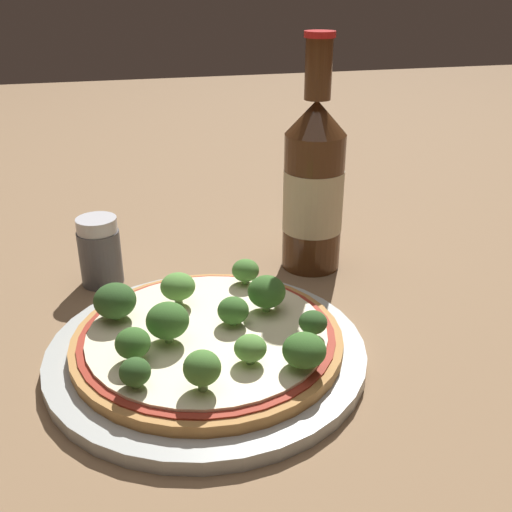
{
  "coord_description": "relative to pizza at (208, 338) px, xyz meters",
  "views": [
    {
      "loc": [
        -0.07,
        -0.44,
        0.29
      ],
      "look_at": [
        0.05,
        0.04,
        0.06
      ],
      "focal_mm": 42.0,
      "sensor_mm": 36.0,
      "label": 1
    }
  ],
  "objects": [
    {
      "name": "pepper_shaker",
      "position": [
        -0.08,
        0.16,
        0.02
      ],
      "size": [
        0.04,
        0.04,
        0.07
      ],
      "color": "#4C4C51",
      "rests_on": "ground_plane"
    },
    {
      "name": "broccoli_floret_1",
      "position": [
        0.02,
        0.01,
        0.02
      ],
      "size": [
        0.03,
        0.03,
        0.02
      ],
      "color": "#7A9E5B",
      "rests_on": "pizza"
    },
    {
      "name": "plate",
      "position": [
        -0.0,
        -0.0,
        -0.01
      ],
      "size": [
        0.27,
        0.27,
        0.01
      ],
      "color": "#B2B7B2",
      "rests_on": "ground_plane"
    },
    {
      "name": "ground_plane",
      "position": [
        0.01,
        0.02,
        -0.02
      ],
      "size": [
        3.0,
        3.0,
        0.0
      ],
      "primitive_type": "plane",
      "color": "#846647"
    },
    {
      "name": "beer_bottle",
      "position": [
        0.14,
        0.15,
        0.07
      ],
      "size": [
        0.06,
        0.06,
        0.25
      ],
      "color": "#472814",
      "rests_on": "ground_plane"
    },
    {
      "name": "broccoli_floret_5",
      "position": [
        0.08,
        -0.03,
        0.02
      ],
      "size": [
        0.02,
        0.02,
        0.02
      ],
      "color": "#7A9E5B",
      "rests_on": "pizza"
    },
    {
      "name": "broccoli_floret_4",
      "position": [
        -0.07,
        0.04,
        0.02
      ],
      "size": [
        0.04,
        0.04,
        0.03
      ],
      "color": "#7A9E5B",
      "rests_on": "pizza"
    },
    {
      "name": "broccoli_floret_11",
      "position": [
        -0.06,
        -0.03,
        0.02
      ],
      "size": [
        0.03,
        0.03,
        0.03
      ],
      "color": "#7A9E5B",
      "rests_on": "pizza"
    },
    {
      "name": "broccoli_floret_6",
      "position": [
        -0.03,
        -0.01,
        0.03
      ],
      "size": [
        0.03,
        0.03,
        0.03
      ],
      "color": "#7A9E5B",
      "rests_on": "pizza"
    },
    {
      "name": "broccoli_floret_7",
      "position": [
        -0.06,
        -0.06,
        0.02
      ],
      "size": [
        0.02,
        0.02,
        0.02
      ],
      "color": "#7A9E5B",
      "rests_on": "pizza"
    },
    {
      "name": "broccoli_floret_10",
      "position": [
        -0.02,
        -0.08,
        0.03
      ],
      "size": [
        0.03,
        0.03,
        0.03
      ],
      "color": "#7A9E5B",
      "rests_on": "pizza"
    },
    {
      "name": "broccoli_floret_9",
      "position": [
        0.06,
        -0.07,
        0.02
      ],
      "size": [
        0.03,
        0.03,
        0.03
      ],
      "color": "#7A9E5B",
      "rests_on": "pizza"
    },
    {
      "name": "broccoli_floret_2",
      "position": [
        0.02,
        -0.05,
        0.02
      ],
      "size": [
        0.02,
        0.02,
        0.02
      ],
      "color": "#7A9E5B",
      "rests_on": "pizza"
    },
    {
      "name": "broccoli_floret_8",
      "position": [
        -0.02,
        0.05,
        0.02
      ],
      "size": [
        0.03,
        0.03,
        0.03
      ],
      "color": "#7A9E5B",
      "rests_on": "pizza"
    },
    {
      "name": "broccoli_floret_3",
      "position": [
        0.05,
        0.07,
        0.02
      ],
      "size": [
        0.03,
        0.03,
        0.02
      ],
      "color": "#7A9E5B",
      "rests_on": "pizza"
    },
    {
      "name": "broccoli_floret_0",
      "position": [
        0.06,
        0.02,
        0.03
      ],
      "size": [
        0.03,
        0.03,
        0.03
      ],
      "color": "#7A9E5B",
      "rests_on": "pizza"
    },
    {
      "name": "pizza",
      "position": [
        0.0,
        0.0,
        0.0
      ],
      "size": [
        0.22,
        0.22,
        0.01
      ],
      "color": "#B77F42",
      "rests_on": "plate"
    }
  ]
}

